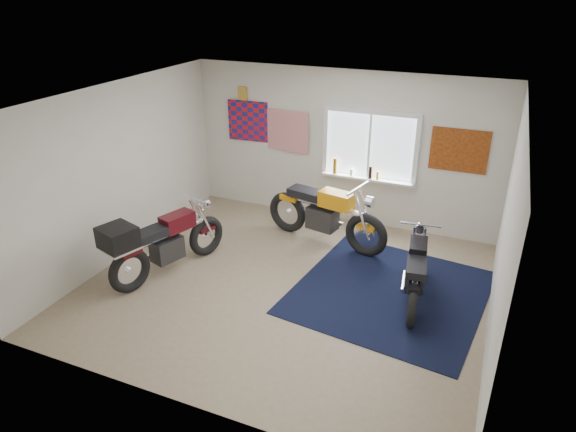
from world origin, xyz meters
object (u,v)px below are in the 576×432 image
at_px(navy_rug, 390,292).
at_px(black_chrome_bike, 415,273).
at_px(maroon_tourer, 159,243).
at_px(yellow_triumph, 325,215).

bearing_deg(navy_rug, black_chrome_bike, -2.70).
bearing_deg(navy_rug, maroon_tourer, -165.08).
height_order(yellow_triumph, black_chrome_bike, yellow_triumph).
distance_m(yellow_triumph, black_chrome_bike, 2.01).
height_order(yellow_triumph, maroon_tourer, yellow_triumph).
relative_size(black_chrome_bike, maroon_tourer, 0.89).
bearing_deg(yellow_triumph, black_chrome_bike, -21.19).
height_order(navy_rug, black_chrome_bike, black_chrome_bike).
height_order(navy_rug, yellow_triumph, yellow_triumph).
relative_size(navy_rug, black_chrome_bike, 1.43).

